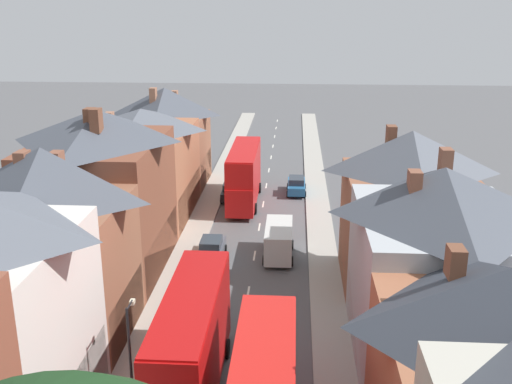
{
  "coord_description": "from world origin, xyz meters",
  "views": [
    {
      "loc": [
        2.81,
        -11.09,
        18.01
      ],
      "look_at": [
        -0.51,
        39.56,
        1.97
      ],
      "focal_mm": 42.0,
      "sensor_mm": 36.0,
      "label": 1
    }
  ],
  "objects_px": {
    "double_decker_bus_lead": "(244,174)",
    "car_near_silver": "(296,185)",
    "double_decker_bus_far_approaching": "(192,343)",
    "car_parked_right_a": "(195,298)",
    "delivery_van": "(279,240)",
    "car_near_blue": "(232,191)",
    "street_lamp": "(131,352)",
    "car_parked_left_a": "(212,249)"
  },
  "relations": [
    {
      "from": "car_near_silver",
      "to": "car_parked_right_a",
      "type": "xyz_separation_m",
      "value": [
        -6.2,
        -24.04,
        -0.05
      ]
    },
    {
      "from": "double_decker_bus_lead",
      "to": "double_decker_bus_far_approaching",
      "type": "height_order",
      "value": "same"
    },
    {
      "from": "car_near_blue",
      "to": "car_near_silver",
      "type": "height_order",
      "value": "car_near_blue"
    },
    {
      "from": "car_near_silver",
      "to": "car_parked_left_a",
      "type": "xyz_separation_m",
      "value": [
        -6.2,
        -16.43,
        -0.02
      ]
    },
    {
      "from": "double_decker_bus_far_approaching",
      "to": "car_parked_left_a",
      "type": "relative_size",
      "value": 2.64
    },
    {
      "from": "car_parked_left_a",
      "to": "double_decker_bus_far_approaching",
      "type": "bearing_deg",
      "value": -85.36
    },
    {
      "from": "car_parked_left_a",
      "to": "double_decker_bus_lead",
      "type": "bearing_deg",
      "value": 84.38
    },
    {
      "from": "car_near_blue",
      "to": "delivery_van",
      "type": "bearing_deg",
      "value": -69.86
    },
    {
      "from": "double_decker_bus_lead",
      "to": "car_parked_left_a",
      "type": "xyz_separation_m",
      "value": [
        -1.29,
        -13.13,
        -1.98
      ]
    },
    {
      "from": "car_parked_right_a",
      "to": "delivery_van",
      "type": "xyz_separation_m",
      "value": [
        4.9,
        8.4,
        0.54
      ]
    },
    {
      "from": "double_decker_bus_far_approaching",
      "to": "double_decker_bus_lead",
      "type": "bearing_deg",
      "value": 90.0
    },
    {
      "from": "delivery_van",
      "to": "car_near_silver",
      "type": "bearing_deg",
      "value": 85.25
    },
    {
      "from": "car_parked_left_a",
      "to": "car_parked_right_a",
      "type": "distance_m",
      "value": 7.61
    },
    {
      "from": "double_decker_bus_far_approaching",
      "to": "car_parked_left_a",
      "type": "height_order",
      "value": "double_decker_bus_far_approaching"
    },
    {
      "from": "car_near_blue",
      "to": "delivery_van",
      "type": "distance_m",
      "value": 14.24
    },
    {
      "from": "delivery_van",
      "to": "car_parked_left_a",
      "type": "bearing_deg",
      "value": -170.85
    },
    {
      "from": "delivery_van",
      "to": "car_near_blue",
      "type": "bearing_deg",
      "value": 110.14
    },
    {
      "from": "car_near_silver",
      "to": "street_lamp",
      "type": "bearing_deg",
      "value": -102.22
    },
    {
      "from": "double_decker_bus_far_approaching",
      "to": "car_parked_left_a",
      "type": "bearing_deg",
      "value": 94.64
    },
    {
      "from": "double_decker_bus_far_approaching",
      "to": "car_near_silver",
      "type": "height_order",
      "value": "double_decker_bus_far_approaching"
    },
    {
      "from": "delivery_van",
      "to": "street_lamp",
      "type": "bearing_deg",
      "value": -108.29
    },
    {
      "from": "car_parked_left_a",
      "to": "delivery_van",
      "type": "bearing_deg",
      "value": 9.15
    },
    {
      "from": "double_decker_bus_far_approaching",
      "to": "car_near_blue",
      "type": "height_order",
      "value": "double_decker_bus_far_approaching"
    },
    {
      "from": "car_parked_right_a",
      "to": "delivery_van",
      "type": "relative_size",
      "value": 0.88
    },
    {
      "from": "double_decker_bus_far_approaching",
      "to": "car_parked_left_a",
      "type": "distance_m",
      "value": 16.09
    },
    {
      "from": "double_decker_bus_lead",
      "to": "car_near_silver",
      "type": "bearing_deg",
      "value": 33.94
    },
    {
      "from": "car_near_silver",
      "to": "car_parked_right_a",
      "type": "height_order",
      "value": "car_near_silver"
    },
    {
      "from": "double_decker_bus_far_approaching",
      "to": "car_near_blue",
      "type": "bearing_deg",
      "value": 92.46
    },
    {
      "from": "car_near_silver",
      "to": "delivery_van",
      "type": "height_order",
      "value": "delivery_van"
    },
    {
      "from": "car_near_silver",
      "to": "delivery_van",
      "type": "distance_m",
      "value": 15.7
    },
    {
      "from": "car_near_blue",
      "to": "street_lamp",
      "type": "distance_m",
      "value": 31.78
    },
    {
      "from": "car_parked_right_a",
      "to": "double_decker_bus_far_approaching",
      "type": "bearing_deg",
      "value": -81.17
    },
    {
      "from": "street_lamp",
      "to": "delivery_van",
      "type": "bearing_deg",
      "value": 71.71
    },
    {
      "from": "car_near_silver",
      "to": "street_lamp",
      "type": "distance_m",
      "value": 34.82
    },
    {
      "from": "car_parked_left_a",
      "to": "street_lamp",
      "type": "distance_m",
      "value": 17.72
    },
    {
      "from": "car_parked_right_a",
      "to": "street_lamp",
      "type": "bearing_deg",
      "value": -96.62
    },
    {
      "from": "double_decker_bus_far_approaching",
      "to": "delivery_van",
      "type": "xyz_separation_m",
      "value": [
        3.61,
        16.71,
        -1.48
      ]
    },
    {
      "from": "double_decker_bus_lead",
      "to": "street_lamp",
      "type": "bearing_deg",
      "value": -94.55
    },
    {
      "from": "car_parked_right_a",
      "to": "car_near_blue",
      "type": "bearing_deg",
      "value": 90.0
    },
    {
      "from": "car_parked_left_a",
      "to": "car_parked_right_a",
      "type": "relative_size",
      "value": 0.9
    },
    {
      "from": "car_parked_left_a",
      "to": "car_parked_right_a",
      "type": "bearing_deg",
      "value": -90.0
    },
    {
      "from": "double_decker_bus_lead",
      "to": "car_near_silver",
      "type": "relative_size",
      "value": 2.56
    }
  ]
}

